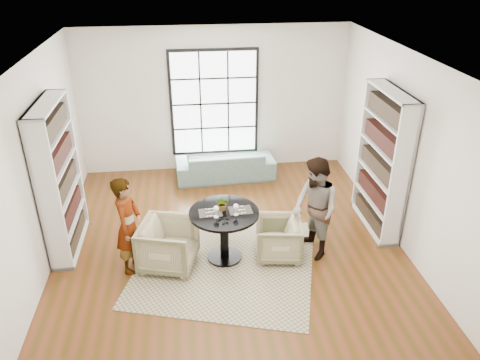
{
  "coord_description": "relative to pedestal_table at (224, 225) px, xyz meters",
  "views": [
    {
      "loc": [
        -0.61,
        -6.3,
        4.42
      ],
      "look_at": [
        0.22,
        0.4,
        0.96
      ],
      "focal_mm": 35.0,
      "sensor_mm": 36.0,
      "label": 1
    }
  ],
  "objects": [
    {
      "name": "room_shell",
      "position": [
        0.12,
        0.9,
        0.65
      ],
      "size": [
        6.0,
        6.01,
        6.0
      ],
      "color": "silver",
      "rests_on": "ground"
    },
    {
      "name": "placemat_left",
      "position": [
        -0.2,
        -0.01,
        0.24
      ],
      "size": [
        0.35,
        0.28,
        0.01
      ],
      "primitive_type": "cube",
      "rotation": [
        0.0,
        0.0,
        0.05
      ],
      "color": "#282523",
      "rests_on": "pedestal_table"
    },
    {
      "name": "pedestal_table",
      "position": [
        0.0,
        0.0,
        0.0
      ],
      "size": [
        1.05,
        1.05,
        0.84
      ],
      "rotation": [
        0.0,
        0.0,
        0.05
      ],
      "color": "black",
      "rests_on": "ground"
    },
    {
      "name": "person_right",
      "position": [
        1.38,
        -0.05,
        0.21
      ],
      "size": [
        0.81,
        0.93,
        1.62
      ],
      "primitive_type": "imported",
      "rotation": [
        0.0,
        0.0,
        -1.3
      ],
      "color": "gray",
      "rests_on": "ground"
    },
    {
      "name": "sofa",
      "position": [
        0.28,
        2.81,
        -0.31
      ],
      "size": [
        2.05,
        0.89,
        0.59
      ],
      "primitive_type": "imported",
      "rotation": [
        0.0,
        0.0,
        3.19
      ],
      "color": "slate",
      "rests_on": "ground"
    },
    {
      "name": "person_left",
      "position": [
        -1.4,
        -0.08,
        0.15
      ],
      "size": [
        0.49,
        0.62,
        1.52
      ],
      "primitive_type": "imported",
      "rotation": [
        0.0,
        0.0,
        1.33
      ],
      "color": "gray",
      "rests_on": "ground"
    },
    {
      "name": "placemat_right",
      "position": [
        0.25,
        0.01,
        0.24
      ],
      "size": [
        0.35,
        0.28,
        0.01
      ],
      "primitive_type": "cube",
      "rotation": [
        0.0,
        0.0,
        0.05
      ],
      "color": "#282523",
      "rests_on": "pedestal_table"
    },
    {
      "name": "armchair_right",
      "position": [
        0.83,
        -0.05,
        -0.29
      ],
      "size": [
        0.79,
        0.77,
        0.64
      ],
      "primitive_type": "imported",
      "rotation": [
        0.0,
        0.0,
        -1.71
      ],
      "color": "tan",
      "rests_on": "ground"
    },
    {
      "name": "flower_centerpiece",
      "position": [
        -0.01,
        0.06,
        0.34
      ],
      "size": [
        0.21,
        0.18,
        0.22
      ],
      "primitive_type": "imported",
      "rotation": [
        0.0,
        0.0,
        0.03
      ],
      "color": "gray",
      "rests_on": "pedestal_table"
    },
    {
      "name": "ground",
      "position": [
        0.12,
        0.36,
        -0.6
      ],
      "size": [
        6.0,
        6.0,
        0.0
      ],
      "primitive_type": "plane",
      "color": "brown"
    },
    {
      "name": "wine_glass_left",
      "position": [
        -0.13,
        -0.14,
        0.37
      ],
      "size": [
        0.09,
        0.09,
        0.19
      ],
      "color": "silver",
      "rests_on": "pedestal_table"
    },
    {
      "name": "wine_glass_right",
      "position": [
        0.17,
        -0.11,
        0.37
      ],
      "size": [
        0.08,
        0.08,
        0.19
      ],
      "color": "silver",
      "rests_on": "pedestal_table"
    },
    {
      "name": "rug",
      "position": [
        0.01,
        -0.1,
        -0.6
      ],
      "size": [
        3.26,
        3.26,
        0.01
      ],
      "primitive_type": "cube",
      "rotation": [
        0.0,
        0.0,
        -0.29
      ],
      "color": "tan",
      "rests_on": "ground"
    },
    {
      "name": "armchair_left",
      "position": [
        -0.85,
        -0.08,
        -0.24
      ],
      "size": [
        0.99,
        0.98,
        0.74
      ],
      "primitive_type": "imported",
      "rotation": [
        0.0,
        0.0,
        1.3
      ],
      "color": "tan",
      "rests_on": "ground"
    },
    {
      "name": "cutlery_left",
      "position": [
        -0.2,
        -0.01,
        0.24
      ],
      "size": [
        0.15,
        0.23,
        0.01
      ],
      "primitive_type": null,
      "rotation": [
        0.0,
        0.0,
        0.05
      ],
      "color": "silver",
      "rests_on": "placemat_left"
    },
    {
      "name": "cutlery_right",
      "position": [
        0.25,
        0.01,
        0.24
      ],
      "size": [
        0.15,
        0.23,
        0.01
      ],
      "primitive_type": null,
      "rotation": [
        0.0,
        0.0,
        0.05
      ],
      "color": "silver",
      "rests_on": "placemat_right"
    }
  ]
}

